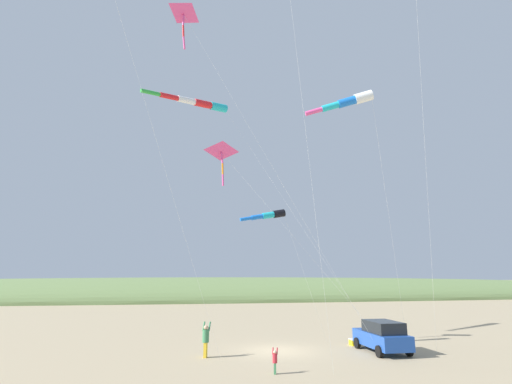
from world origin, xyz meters
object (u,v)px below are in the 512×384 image
(person_adult_flyer, at_px, (206,338))
(person_child_green_jacket, at_px, (275,360))
(cooler_box, at_px, (353,342))
(parked_car, at_px, (382,336))
(kite_delta_blue_topmost, at_px, (221,152))
(kite_windsock_long_streamer_left, at_px, (348,102))
(kite_delta_magenta_far_left, at_px, (184,15))
(kite_windsock_checkered_midright, at_px, (269,215))
(kite_windsock_teal_far_right, at_px, (198,103))

(person_adult_flyer, bearing_deg, person_child_green_jacket, -144.81)
(cooler_box, height_order, person_adult_flyer, person_adult_flyer)
(parked_car, distance_m, kite_delta_blue_topmost, 16.13)
(cooler_box, relative_size, kite_delta_blue_topmost, 0.04)
(cooler_box, relative_size, kite_windsock_long_streamer_left, 0.04)
(cooler_box, height_order, person_child_green_jacket, person_child_green_jacket)
(cooler_box, xyz_separation_m, kite_delta_magenta_far_left, (-5.61, 11.83, 19.18))
(kite_windsock_long_streamer_left, bearing_deg, parked_car, -35.27)
(cooler_box, xyz_separation_m, kite_delta_blue_topmost, (1.03, 8.96, 13.09))
(cooler_box, distance_m, person_child_green_jacket, 9.55)
(person_adult_flyer, relative_size, person_child_green_jacket, 1.66)
(kite_windsock_checkered_midright, distance_m, kite_delta_magenta_far_left, 13.60)
(person_child_green_jacket, height_order, kite_windsock_long_streamer_left, kite_windsock_long_streamer_left)
(kite_delta_magenta_far_left, relative_size, kite_windsock_long_streamer_left, 1.39)
(person_adult_flyer, distance_m, person_child_green_jacket, 5.38)
(cooler_box, distance_m, kite_delta_blue_topmost, 15.89)
(cooler_box, height_order, kite_delta_blue_topmost, kite_delta_blue_topmost)
(kite_windsock_long_streamer_left, bearing_deg, cooler_box, -20.63)
(parked_car, bearing_deg, kite_windsock_checkered_midright, 67.90)
(person_adult_flyer, bearing_deg, kite_delta_blue_topmost, -16.16)
(kite_windsock_teal_far_right, xyz_separation_m, kite_windsock_checkered_midright, (-4.85, -5.00, -10.10))
(parked_car, distance_m, kite_delta_magenta_far_left, 22.52)
(cooler_box, xyz_separation_m, kite_windsock_long_streamer_left, (-7.88, 2.96, 13.41))
(person_adult_flyer, distance_m, kite_delta_magenta_far_left, 18.73)
(person_adult_flyer, relative_size, kite_delta_magenta_far_left, 0.10)
(person_child_green_jacket, xyz_separation_m, kite_windsock_checkered_midright, (6.66, -1.14, 7.98))
(kite_windsock_teal_far_right, relative_size, kite_delta_blue_topmost, 1.39)
(kite_delta_magenta_far_left, bearing_deg, person_adult_flyer, -29.82)
(kite_windsock_checkered_midright, relative_size, kite_delta_magenta_far_left, 0.46)
(kite_windsock_checkered_midright, xyz_separation_m, kite_windsock_long_streamer_left, (-7.87, -2.72, 5.01))
(parked_car, bearing_deg, kite_delta_magenta_far_left, 103.35)
(parked_car, relative_size, kite_windsock_long_streamer_left, 0.30)
(cooler_box, relative_size, kite_delta_magenta_far_left, 0.03)
(cooler_box, xyz_separation_m, person_child_green_jacket, (-6.66, 6.83, 0.42))
(kite_delta_magenta_far_left, height_order, kite_windsock_long_streamer_left, kite_delta_magenta_far_left)
(kite_windsock_teal_far_right, bearing_deg, person_adult_flyer, -173.89)
(person_adult_flyer, height_order, kite_delta_magenta_far_left, kite_delta_magenta_far_left)
(person_adult_flyer, height_order, kite_windsock_teal_far_right, kite_windsock_teal_far_right)
(person_adult_flyer, height_order, kite_windsock_long_streamer_left, kite_windsock_long_streamer_left)
(parked_car, distance_m, person_adult_flyer, 10.68)
(kite_windsock_teal_far_right, relative_size, kite_windsock_long_streamer_left, 1.35)
(kite_windsock_teal_far_right, distance_m, kite_windsock_checkered_midright, 12.27)
(parked_car, xyz_separation_m, kite_windsock_checkered_midright, (2.62, 6.44, 7.66))
(kite_windsock_checkered_midright, bearing_deg, parked_car, -112.10)
(person_adult_flyer, bearing_deg, parked_car, -91.82)
(person_child_green_jacket, height_order, kite_windsock_teal_far_right, kite_windsock_teal_far_right)
(person_adult_flyer, xyz_separation_m, kite_windsock_checkered_midright, (2.28, -4.23, 7.56))
(kite_delta_blue_topmost, relative_size, kite_delta_magenta_far_left, 0.70)
(cooler_box, distance_m, kite_delta_magenta_far_left, 23.22)
(kite_delta_blue_topmost, xyz_separation_m, kite_windsock_long_streamer_left, (-8.91, -6.00, 0.33))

